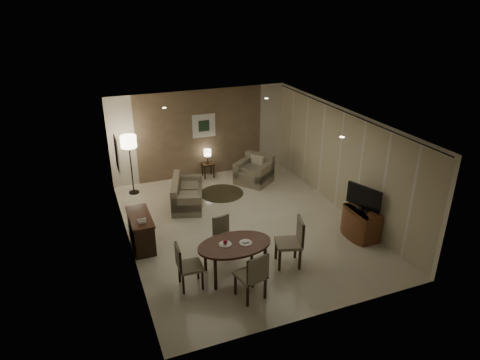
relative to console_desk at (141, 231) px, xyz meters
name	(u,v)px	position (x,y,z in m)	size (l,w,h in m)	color
room_shell	(237,169)	(2.49, 0.40, 0.98)	(5.50, 7.00, 2.70)	beige
taupe_accent	(201,134)	(2.49, 3.48, 0.98)	(3.96, 0.03, 2.70)	#7E674E
curtain_wall	(339,162)	(5.17, 0.00, 0.95)	(0.08, 6.70, 2.58)	beige
curtain_rod	(344,112)	(5.17, 0.00, 2.27)	(0.03, 0.03, 6.80)	black
art_back_frame	(204,126)	(2.59, 3.46, 1.23)	(0.72, 0.03, 0.72)	silver
art_back_canvas	(204,126)	(2.59, 3.44, 1.23)	(0.34, 0.01, 0.34)	#1B311C
art_left_frame	(117,154)	(-0.23, 1.20, 1.48)	(0.03, 0.60, 0.80)	silver
art_left_canvas	(117,154)	(-0.21, 1.20, 1.48)	(0.01, 0.46, 0.64)	gray
downlight_nl	(208,155)	(1.09, -1.80, 2.31)	(0.10, 0.10, 0.01)	white
downlight_nr	(342,137)	(3.89, -1.80, 2.31)	(0.10, 0.10, 0.01)	white
downlight_fl	(164,108)	(1.09, 1.80, 2.31)	(0.10, 0.10, 0.01)	white
downlight_fr	(266,98)	(3.89, 1.80, 2.31)	(0.10, 0.10, 0.01)	white
console_desk	(141,231)	(0.00, 0.00, 0.00)	(0.48, 1.20, 0.75)	#4D2218
telephone	(142,220)	(0.00, -0.30, 0.43)	(0.20, 0.14, 0.09)	white
tv_cabinet	(361,223)	(4.89, -1.50, -0.03)	(0.48, 0.90, 0.70)	brown
flat_tv	(364,198)	(4.87, -1.50, 0.65)	(0.06, 0.88, 0.60)	black
dining_table	(235,259)	(1.59, -1.79, -0.02)	(1.52, 0.95, 0.71)	#4D2218
chair_near	(250,274)	(1.60, -2.58, 0.13)	(0.49, 0.49, 1.01)	gray
chair_far	(225,237)	(1.65, -1.05, 0.06)	(0.42, 0.42, 0.86)	gray
chair_left	(190,266)	(0.64, -1.85, 0.10)	(0.46, 0.46, 0.95)	gray
chair_right	(288,243)	(2.75, -1.89, 0.16)	(0.51, 0.51, 1.06)	gray
plate_a	(225,244)	(1.41, -1.74, 0.35)	(0.26, 0.26, 0.02)	white
plate_b	(246,243)	(1.81, -1.84, 0.35)	(0.26, 0.26, 0.02)	white
fruit_apple	(225,242)	(1.41, -1.74, 0.40)	(0.09, 0.09, 0.09)	maroon
napkin	(246,242)	(1.81, -1.84, 0.37)	(0.12, 0.08, 0.03)	white
round_rug	(222,193)	(2.60, 1.92, -0.37)	(1.24, 1.24, 0.01)	#3B3621
sofa	(187,192)	(1.51, 1.60, -0.01)	(0.77, 1.55, 0.73)	gray
armchair	(254,170)	(3.76, 2.29, 0.05)	(0.95, 0.89, 0.84)	gray
side_table	(208,170)	(2.60, 3.22, -0.15)	(0.36, 0.36, 0.46)	black
table_lamp	(208,156)	(2.60, 3.22, 0.33)	(0.22, 0.22, 0.50)	#FFEAC1
floor_lamp	(131,165)	(0.25, 2.90, 0.49)	(0.44, 0.44, 1.73)	#FFE5B7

